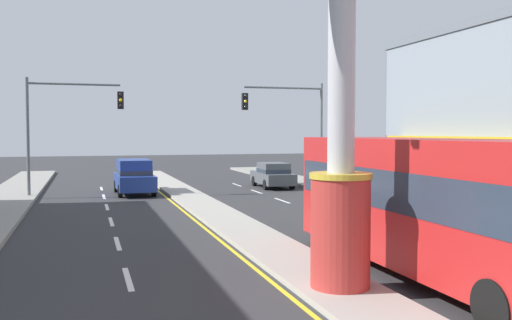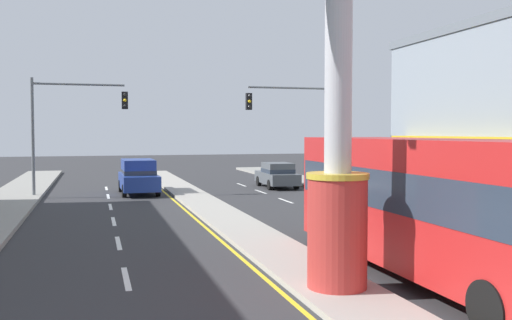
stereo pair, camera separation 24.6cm
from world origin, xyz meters
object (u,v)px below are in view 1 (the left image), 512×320
(bus_near_right_lane, at_px, (449,202))
(suv_far_right_lane, at_px, (134,176))
(traffic_light_left_side, at_px, (64,116))
(traffic_light_right_side, at_px, (293,117))
(district_sign, at_px, (341,95))
(sedan_near_left_lane, at_px, (273,175))

(bus_near_right_lane, height_order, suv_far_right_lane, bus_near_right_lane)
(traffic_light_left_side, xyz_separation_m, suv_far_right_lane, (3.58, 0.69, -3.26))
(traffic_light_right_side, bearing_deg, traffic_light_left_side, 176.42)
(district_sign, bearing_deg, sedan_near_left_lane, 75.12)
(suv_far_right_lane, bearing_deg, district_sign, -82.96)
(suv_far_right_lane, bearing_deg, bus_near_right_lane, -76.19)
(traffic_light_right_side, bearing_deg, sedan_near_left_lane, 96.06)
(suv_far_right_lane, xyz_separation_m, sedan_near_left_lane, (8.45, 1.24, -0.20))
(district_sign, height_order, traffic_light_right_side, district_sign)
(bus_near_right_lane, relative_size, sedan_near_left_lane, 2.57)
(traffic_light_right_side, height_order, sedan_near_left_lane, traffic_light_right_side)
(district_sign, distance_m, bus_near_right_lane, 3.47)
(traffic_light_right_side, distance_m, bus_near_right_lane, 19.99)
(district_sign, height_order, suv_far_right_lane, district_sign)
(sedan_near_left_lane, bearing_deg, traffic_light_left_side, -170.88)
(traffic_light_left_side, distance_m, bus_near_right_lane, 22.22)
(district_sign, xyz_separation_m, bus_near_right_lane, (2.58, -0.10, -2.33))
(bus_near_right_lane, distance_m, suv_far_right_lane, 21.62)
(sedan_near_left_lane, bearing_deg, district_sign, -104.88)
(district_sign, height_order, traffic_light_left_side, district_sign)
(traffic_light_left_side, height_order, sedan_near_left_lane, traffic_light_left_side)
(traffic_light_left_side, distance_m, sedan_near_left_lane, 12.67)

